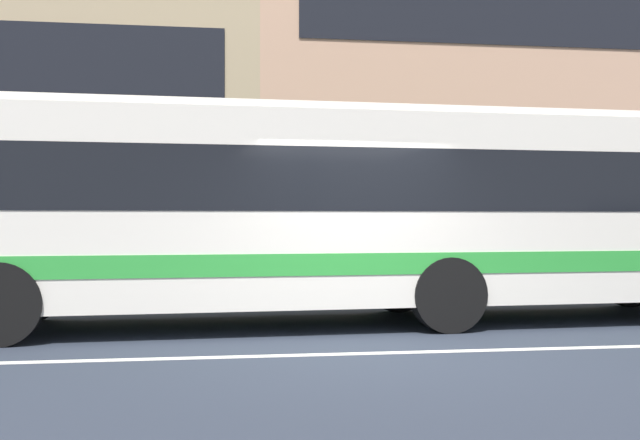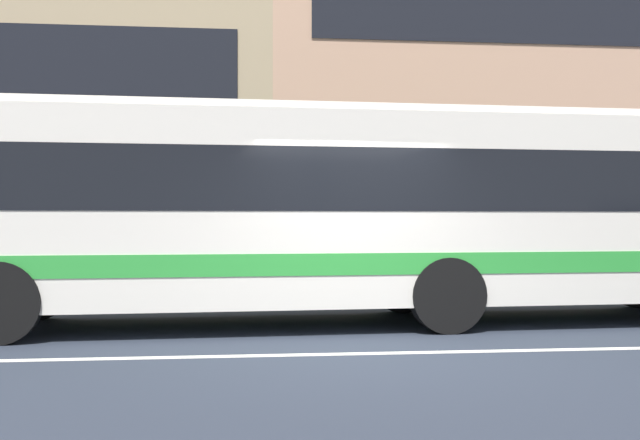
# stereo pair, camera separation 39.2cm
# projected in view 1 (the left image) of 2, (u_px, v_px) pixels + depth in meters

# --- Properties ---
(ground_plane) EXTENTS (160.00, 160.00, 0.00)m
(ground_plane) POSITION_uv_depth(u_px,v_px,m) (378.00, 353.00, 8.65)
(ground_plane) COLOR #29303E
(lane_centre_line) EXTENTS (60.00, 0.16, 0.01)m
(lane_centre_line) POSITION_uv_depth(u_px,v_px,m) (378.00, 353.00, 8.65)
(lane_centre_line) COLOR silver
(lane_centre_line) RESTS_ON ground_plane
(hedge_row_far) EXTENTS (13.20, 1.10, 0.81)m
(hedge_row_far) POSITION_uv_depth(u_px,v_px,m) (370.00, 275.00, 15.18)
(hedge_row_far) COLOR #245527
(hedge_row_far) RESTS_ON ground_plane
(apartment_block_right) EXTENTS (25.06, 8.05, 12.87)m
(apartment_block_right) POSITION_uv_depth(u_px,v_px,m) (630.00, 70.00, 25.63)
(apartment_block_right) COLOR tan
(apartment_block_right) RESTS_ON ground_plane
(transit_bus) EXTENTS (11.85, 3.10, 3.03)m
(transit_bus) POSITION_uv_depth(u_px,v_px,m) (372.00, 207.00, 11.21)
(transit_bus) COLOR white
(transit_bus) RESTS_ON ground_plane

